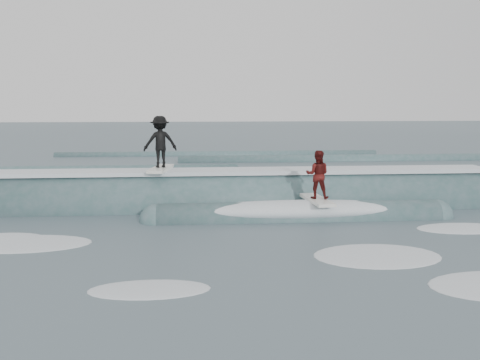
{
  "coord_description": "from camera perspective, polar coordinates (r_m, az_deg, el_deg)",
  "views": [
    {
      "loc": [
        -1.42,
        -14.47,
        3.76
      ],
      "look_at": [
        0.0,
        3.19,
        1.1
      ],
      "focal_mm": 40.0,
      "sensor_mm": 36.0,
      "label": 1
    }
  ],
  "objects": [
    {
      "name": "surfer_red",
      "position": [
        17.07,
        8.26,
        0.2
      ],
      "size": [
        0.87,
        2.05,
        1.63
      ],
      "color": "white",
      "rests_on": "ground"
    },
    {
      "name": "breaking_wave",
      "position": [
        18.85,
        0.45,
        -2.86
      ],
      "size": [
        23.98,
        4.04,
        2.53
      ],
      "color": "#365A5A",
      "rests_on": "ground"
    },
    {
      "name": "far_swells",
      "position": [
        32.39,
        -1.61,
        1.86
      ],
      "size": [
        40.65,
        8.65,
        0.8
      ],
      "color": "#365A5A",
      "rests_on": "ground"
    },
    {
      "name": "whitewater",
      "position": [
        13.15,
        2.73,
        -8.09
      ],
      "size": [
        15.3,
        6.69,
        0.1
      ],
      "color": "white",
      "rests_on": "ground"
    },
    {
      "name": "ground",
      "position": [
        15.02,
        0.98,
        -5.96
      ],
      "size": [
        160.0,
        160.0,
        0.0
      ],
      "primitive_type": "plane",
      "color": "#3B4D56",
      "rests_on": "ground"
    },
    {
      "name": "surfer_black",
      "position": [
        18.77,
        -8.51,
        3.85
      ],
      "size": [
        1.27,
        2.06,
        1.89
      ],
      "color": "white",
      "rests_on": "ground"
    }
  ]
}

